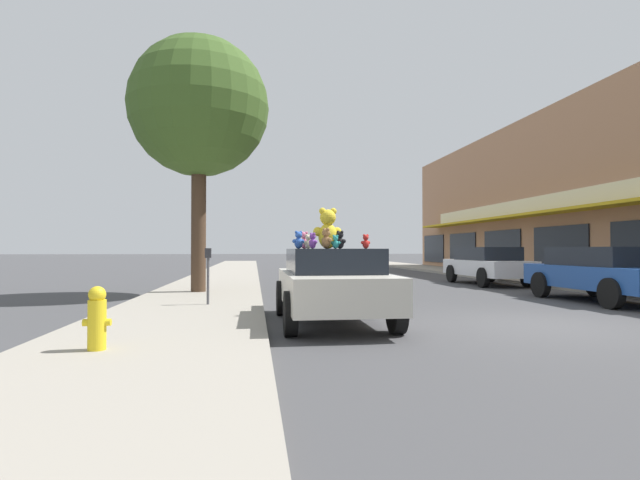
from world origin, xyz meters
TOP-DOWN VIEW (x-y plane):
  - ground_plane at (0.00, 0.00)m, footprint 260.00×260.00m
  - sidewalk_near at (-6.62, 0.00)m, footprint 3.24×90.00m
  - plush_art_car at (-3.78, 0.76)m, footprint 1.92×4.09m
  - teddy_bear_giant at (-3.80, 1.12)m, footprint 0.59×0.38m
  - teddy_bear_blue at (-4.36, 1.20)m, footprint 0.26×0.19m
  - teddy_bear_black at (-3.58, 1.03)m, footprint 0.23×0.24m
  - teddy_bear_cream at (-4.15, 1.43)m, footprint 0.22×0.16m
  - teddy_bear_pink at (-4.20, 1.60)m, footprint 0.26×0.21m
  - teddy_bear_red at (-3.30, 0.06)m, footprint 0.19×0.14m
  - teddy_bear_brown at (-4.02, -0.15)m, footprint 0.20×0.26m
  - teddy_bear_teal at (-3.86, -0.18)m, footprint 0.17×0.14m
  - teddy_bear_purple at (-4.18, 0.41)m, footprint 0.18×0.21m
  - parked_car_far_center at (3.72, 3.48)m, footprint 1.90×4.55m
  - parked_car_far_right at (3.72, 9.92)m, footprint 1.89×4.62m
  - street_tree at (-6.83, 6.70)m, footprint 4.11×4.11m
  - fire_hydrant at (-7.14, -1.83)m, footprint 0.33×0.22m
  - parking_meter at (-6.24, 3.19)m, footprint 0.14×0.10m

SIDE VIEW (x-z plane):
  - ground_plane at x=0.00m, z-range 0.00..0.00m
  - sidewalk_near at x=-6.62m, z-range 0.00..0.12m
  - fire_hydrant at x=-7.14m, z-range 0.12..0.91m
  - plush_art_car at x=-3.78m, z-range 0.07..1.45m
  - parked_car_far_center at x=3.72m, z-range 0.07..1.50m
  - parked_car_far_right at x=3.72m, z-range 0.07..1.51m
  - parking_meter at x=-6.24m, z-range 0.30..1.57m
  - teddy_bear_teal at x=-3.86m, z-range 1.37..1.61m
  - teddy_bear_red at x=-3.30m, z-range 1.37..1.63m
  - teddy_bear_purple at x=-4.18m, z-range 1.37..1.66m
  - teddy_bear_cream at x=-4.15m, z-range 1.37..1.66m
  - teddy_bear_blue at x=-4.36m, z-range 1.37..1.72m
  - teddy_bear_brown at x=-4.02m, z-range 1.37..1.72m
  - teddy_bear_black at x=-3.58m, z-range 1.37..1.72m
  - teddy_bear_pink at x=-4.20m, z-range 1.37..1.72m
  - teddy_bear_giant at x=-3.80m, z-range 1.36..2.15m
  - street_tree at x=-6.83m, z-range 1.79..9.32m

